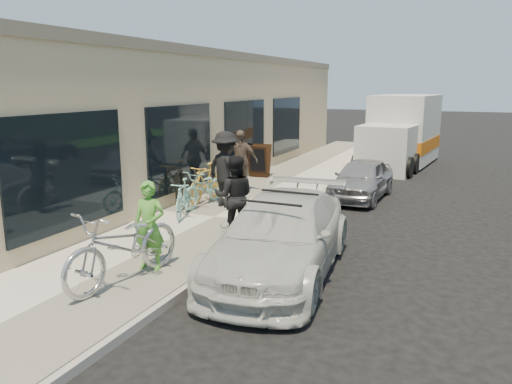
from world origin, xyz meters
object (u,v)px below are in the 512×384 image
(sandwich_board, at_px, (259,161))
(tandem_bike, at_px, (125,246))
(man_standing, at_px, (234,196))
(cruiser_bike_a, at_px, (183,198))
(cruiser_bike_b, at_px, (204,188))
(cruiser_bike_c, at_px, (205,183))
(bystander_a, at_px, (226,169))
(sedan_white, at_px, (281,236))
(bystander_b, at_px, (240,161))
(woman_rider, at_px, (149,226))
(sedan_silver, at_px, (362,179))
(moving_truck, at_px, (401,135))
(bike_rack, at_px, (179,186))

(sandwich_board, bearing_deg, tandem_bike, -84.50)
(man_standing, bearing_deg, sandwich_board, -94.24)
(cruiser_bike_a, distance_m, cruiser_bike_b, 1.19)
(cruiser_bike_c, relative_size, bystander_a, 0.87)
(cruiser_bike_c, bearing_deg, tandem_bike, -73.35)
(cruiser_bike_b, bearing_deg, sedan_white, -42.37)
(sedan_white, relative_size, man_standing, 2.83)
(bystander_b, bearing_deg, cruiser_bike_a, -102.48)
(sandwich_board, height_order, man_standing, man_standing)
(cruiser_bike_a, bearing_deg, bystander_a, 50.88)
(woman_rider, distance_m, cruiser_bike_b, 4.58)
(sedan_white, relative_size, sedan_silver, 1.42)
(moving_truck, relative_size, bystander_a, 3.05)
(moving_truck, bearing_deg, sandwich_board, -119.90)
(tandem_bike, xyz_separation_m, cruiser_bike_a, (-1.31, 3.82, -0.17))
(sandwich_board, bearing_deg, cruiser_bike_c, -93.55)
(bystander_b, bearing_deg, cruiser_bike_c, -113.58)
(sedan_silver, height_order, man_standing, man_standing)
(woman_rider, bearing_deg, cruiser_bike_b, 98.27)
(woman_rider, distance_m, bystander_a, 4.56)
(sedan_silver, relative_size, bystander_a, 1.74)
(cruiser_bike_a, bearing_deg, woman_rider, -86.99)
(sedan_white, bearing_deg, man_standing, 135.26)
(sedan_white, height_order, moving_truck, moving_truck)
(cruiser_bike_c, distance_m, bystander_b, 1.62)
(bike_rack, xyz_separation_m, bystander_a, (0.90, 0.80, 0.37))
(sandwich_board, distance_m, bystander_a, 4.28)
(sandwich_board, height_order, cruiser_bike_a, sandwich_board)
(bystander_a, bearing_deg, cruiser_bike_c, 0.38)
(bike_rack, height_order, moving_truck, moving_truck)
(bike_rack, bearing_deg, sandwich_board, 89.64)
(cruiser_bike_c, bearing_deg, sedan_white, -46.17)
(cruiser_bike_a, xyz_separation_m, bystander_b, (-0.01, 3.17, 0.45))
(tandem_bike, relative_size, man_standing, 1.38)
(cruiser_bike_a, distance_m, bystander_a, 1.49)
(sandwich_board, xyz_separation_m, bystander_b, (0.39, -2.33, 0.34))
(man_standing, xyz_separation_m, cruiser_bike_a, (-1.80, 0.93, -0.40))
(sedan_white, distance_m, bystander_a, 4.45)
(sandwich_board, height_order, bystander_a, bystander_a)
(sedan_silver, distance_m, cruiser_bike_a, 5.40)
(sedan_silver, xyz_separation_m, cruiser_bike_a, (-3.32, -4.26, 0.02))
(bike_rack, distance_m, cruiser_bike_a, 0.69)
(sedan_white, bearing_deg, cruiser_bike_b, 129.85)
(man_standing, xyz_separation_m, cruiser_bike_b, (-1.91, 2.11, -0.37))
(sandwich_board, distance_m, moving_truck, 6.72)
(sedan_white, height_order, cruiser_bike_b, sedan_white)
(bystander_a, bearing_deg, man_standing, 142.81)
(man_standing, bearing_deg, cruiser_bike_c, -73.62)
(moving_truck, height_order, bystander_a, moving_truck)
(man_standing, bearing_deg, bike_rack, -56.05)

